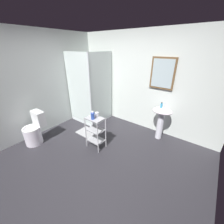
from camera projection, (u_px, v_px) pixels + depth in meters
ground_plane at (94, 158)px, 2.91m from camera, size 4.20×4.20×0.02m
wall_back at (140, 82)px, 3.71m from camera, size 4.20×0.14×2.50m
wall_left at (36, 85)px, 3.39m from camera, size 0.10×4.20×2.50m
shower_stall at (92, 106)px, 4.26m from camera, size 0.92×0.92×2.00m
pedestal_sink at (161, 117)px, 3.32m from camera, size 0.46×0.37×0.81m
sink_faucet at (165, 105)px, 3.29m from camera, size 0.03×0.03×0.10m
toilet at (34, 131)px, 3.27m from camera, size 0.37×0.49×0.76m
storage_cart at (96, 130)px, 3.07m from camera, size 0.38×0.28×0.74m
hand_soap_bottle at (161, 105)px, 3.23m from camera, size 0.05×0.05×0.14m
shampoo_bottle_blue at (93, 116)px, 2.87m from camera, size 0.08×0.08×0.18m
rinse_cup at (97, 115)px, 2.98m from camera, size 0.08×0.08×0.10m
bath_mat at (88, 133)px, 3.74m from camera, size 0.60×0.40×0.02m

